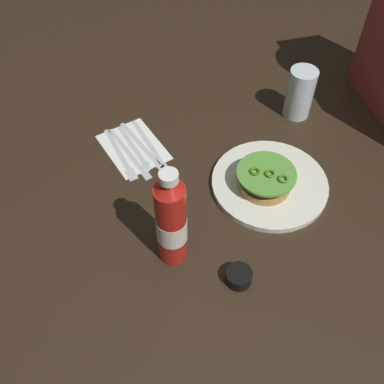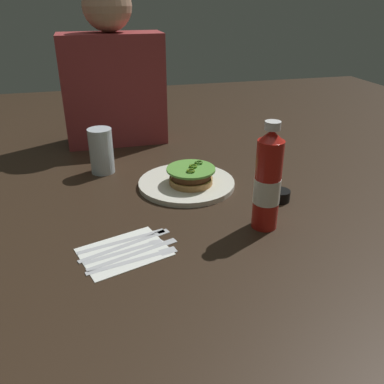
{
  "view_description": "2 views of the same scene",
  "coord_description": "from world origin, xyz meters",
  "px_view_note": "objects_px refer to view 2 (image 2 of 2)",
  "views": [
    {
      "loc": [
        0.64,
        -0.24,
        0.81
      ],
      "look_at": [
        0.04,
        -0.08,
        0.05
      ],
      "focal_mm": 41.76,
      "sensor_mm": 36.0,
      "label": 1
    },
    {
      "loc": [
        -0.21,
        -0.9,
        0.49
      ],
      "look_at": [
        0.0,
        -0.07,
        0.07
      ],
      "focal_mm": 37.88,
      "sensor_mm": 36.0,
      "label": 2
    }
  ],
  "objects_px": {
    "condiment_cup": "(280,195)",
    "fork_utensil": "(141,257)",
    "water_glass": "(101,151)",
    "butter_knife": "(139,251)",
    "burger_sandwich": "(191,176)",
    "spoon_utensil": "(137,247)",
    "steak_knife": "(128,239)",
    "table_knife": "(132,242)",
    "diner_person": "(113,76)",
    "ketchup_bottle": "(268,182)",
    "napkin": "(124,252)",
    "dinner_plate": "(187,183)"
  },
  "relations": [
    {
      "from": "condiment_cup",
      "to": "fork_utensil",
      "type": "xyz_separation_m",
      "value": [
        -0.39,
        -0.17,
        -0.01
      ]
    },
    {
      "from": "water_glass",
      "to": "butter_knife",
      "type": "bearing_deg",
      "value": -84.1
    },
    {
      "from": "fork_utensil",
      "to": "water_glass",
      "type": "bearing_deg",
      "value": 95.6
    },
    {
      "from": "burger_sandwich",
      "to": "spoon_utensil",
      "type": "distance_m",
      "value": 0.32
    },
    {
      "from": "steak_knife",
      "to": "fork_utensil",
      "type": "bearing_deg",
      "value": -77.37
    },
    {
      "from": "fork_utensil",
      "to": "table_knife",
      "type": "xyz_separation_m",
      "value": [
        -0.01,
        0.06,
        0.0
      ]
    },
    {
      "from": "steak_knife",
      "to": "diner_person",
      "type": "relative_size",
      "value": 0.37
    },
    {
      "from": "water_glass",
      "to": "diner_person",
      "type": "height_order",
      "value": "diner_person"
    },
    {
      "from": "butter_knife",
      "to": "burger_sandwich",
      "type": "bearing_deg",
      "value": 56.68
    },
    {
      "from": "water_glass",
      "to": "steak_knife",
      "type": "distance_m",
      "value": 0.41
    },
    {
      "from": "burger_sandwich",
      "to": "fork_utensil",
      "type": "height_order",
      "value": "burger_sandwich"
    },
    {
      "from": "table_knife",
      "to": "steak_knife",
      "type": "bearing_deg",
      "value": 111.67
    },
    {
      "from": "condiment_cup",
      "to": "fork_utensil",
      "type": "relative_size",
      "value": 0.28
    },
    {
      "from": "spoon_utensil",
      "to": "table_knife",
      "type": "bearing_deg",
      "value": 111.07
    },
    {
      "from": "butter_knife",
      "to": "water_glass",
      "type": "bearing_deg",
      "value": 95.9
    },
    {
      "from": "water_glass",
      "to": "table_knife",
      "type": "bearing_deg",
      "value": -85.1
    },
    {
      "from": "water_glass",
      "to": "butter_knife",
      "type": "height_order",
      "value": "water_glass"
    },
    {
      "from": "table_knife",
      "to": "fork_utensil",
      "type": "bearing_deg",
      "value": -79.72
    },
    {
      "from": "condiment_cup",
      "to": "butter_knife",
      "type": "bearing_deg",
      "value": -159.3
    },
    {
      "from": "ketchup_bottle",
      "to": "butter_knife",
      "type": "xyz_separation_m",
      "value": [
        -0.3,
        -0.04,
        -0.11
      ]
    },
    {
      "from": "diner_person",
      "to": "condiment_cup",
      "type": "bearing_deg",
      "value": -58.12
    },
    {
      "from": "steak_knife",
      "to": "diner_person",
      "type": "distance_m",
      "value": 0.72
    },
    {
      "from": "burger_sandwich",
      "to": "ketchup_bottle",
      "type": "height_order",
      "value": "ketchup_bottle"
    },
    {
      "from": "napkin",
      "to": "butter_knife",
      "type": "relative_size",
      "value": 0.89
    },
    {
      "from": "ketchup_bottle",
      "to": "condiment_cup",
      "type": "relative_size",
      "value": 4.77
    },
    {
      "from": "ketchup_bottle",
      "to": "condiment_cup",
      "type": "bearing_deg",
      "value": 50.09
    },
    {
      "from": "butter_knife",
      "to": "steak_knife",
      "type": "distance_m",
      "value": 0.06
    },
    {
      "from": "burger_sandwich",
      "to": "ketchup_bottle",
      "type": "bearing_deg",
      "value": -64.87
    },
    {
      "from": "water_glass",
      "to": "spoon_utensil",
      "type": "distance_m",
      "value": 0.45
    },
    {
      "from": "butter_knife",
      "to": "spoon_utensil",
      "type": "distance_m",
      "value": 0.02
    },
    {
      "from": "water_glass",
      "to": "diner_person",
      "type": "relative_size",
      "value": 0.25
    },
    {
      "from": "table_knife",
      "to": "diner_person",
      "type": "bearing_deg",
      "value": 87.15
    },
    {
      "from": "water_glass",
      "to": "burger_sandwich",
      "type": "bearing_deg",
      "value": -37.7
    },
    {
      "from": "water_glass",
      "to": "fork_utensil",
      "type": "height_order",
      "value": "water_glass"
    },
    {
      "from": "water_glass",
      "to": "butter_knife",
      "type": "relative_size",
      "value": 0.69
    },
    {
      "from": "napkin",
      "to": "diner_person",
      "type": "xyz_separation_m",
      "value": [
        0.05,
        0.73,
        0.23
      ]
    },
    {
      "from": "diner_person",
      "to": "butter_knife",
      "type": "bearing_deg",
      "value": -91.82
    },
    {
      "from": "butter_knife",
      "to": "condiment_cup",
      "type": "bearing_deg",
      "value": 20.7
    },
    {
      "from": "steak_knife",
      "to": "water_glass",
      "type": "bearing_deg",
      "value": 94.23
    },
    {
      "from": "dinner_plate",
      "to": "water_glass",
      "type": "xyz_separation_m",
      "value": [
        -0.22,
        0.16,
        0.06
      ]
    },
    {
      "from": "butter_knife",
      "to": "table_knife",
      "type": "bearing_deg",
      "value": 106.3
    },
    {
      "from": "butter_knife",
      "to": "diner_person",
      "type": "relative_size",
      "value": 0.37
    },
    {
      "from": "table_knife",
      "to": "water_glass",
      "type": "bearing_deg",
      "value": 94.9
    },
    {
      "from": "condiment_cup",
      "to": "napkin",
      "type": "xyz_separation_m",
      "value": [
        -0.42,
        -0.14,
        -0.01
      ]
    },
    {
      "from": "butter_knife",
      "to": "spoon_utensil",
      "type": "bearing_deg",
      "value": 100.41
    },
    {
      "from": "steak_knife",
      "to": "condiment_cup",
      "type": "bearing_deg",
      "value": 12.93
    },
    {
      "from": "condiment_cup",
      "to": "butter_knife",
      "type": "relative_size",
      "value": 0.27
    },
    {
      "from": "ketchup_bottle",
      "to": "steak_knife",
      "type": "distance_m",
      "value": 0.33
    },
    {
      "from": "water_glass",
      "to": "condiment_cup",
      "type": "height_order",
      "value": "water_glass"
    },
    {
      "from": "burger_sandwich",
      "to": "fork_utensil",
      "type": "distance_m",
      "value": 0.36
    }
  ]
}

